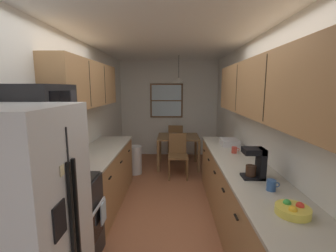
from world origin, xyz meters
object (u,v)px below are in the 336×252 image
at_px(mug_by_coffeemaker, 234,150).
at_px(table_serving_bowl, 174,135).
at_px(microwave_over_range, 44,102).
at_px(dining_chair_far, 176,140).
at_px(dining_chair_near, 178,153).
at_px(dish_rack, 230,142).
at_px(stove_range, 65,222).
at_px(refrigerator, 22,228).
at_px(trash_bin, 135,160).
at_px(storage_canister, 82,156).
at_px(mug_spare, 271,185).
at_px(coffee_maker, 256,163).
at_px(fruit_bowl, 293,210).
at_px(dining_table, 178,141).

height_order(mug_by_coffeemaker, table_serving_bowl, mug_by_coffeemaker).
distance_m(microwave_over_range, mug_by_coffeemaker, 2.52).
xyz_separation_m(dining_chair_far, table_serving_bowl, (-0.05, -0.62, 0.26)).
height_order(dining_chair_near, dish_rack, dish_rack).
bearing_deg(stove_range, dish_rack, 38.17).
height_order(microwave_over_range, dining_chair_far, microwave_over_range).
xyz_separation_m(refrigerator, stove_range, (-0.05, 0.72, -0.39)).
height_order(trash_bin, storage_canister, storage_canister).
height_order(dining_chair_far, mug_spare, mug_spare).
bearing_deg(mug_spare, storage_canister, 161.32).
relative_size(coffee_maker, dish_rack, 0.95).
bearing_deg(storage_canister, mug_spare, -18.68).
height_order(refrigerator, table_serving_bowl, refrigerator).
height_order(storage_canister, coffee_maker, coffee_maker).
height_order(dining_chair_near, trash_bin, dining_chair_near).
bearing_deg(dining_chair_near, microwave_over_range, -117.77).
height_order(coffee_maker, dish_rack, coffee_maker).
bearing_deg(mug_by_coffeemaker, table_serving_bowl, 113.51).
distance_m(microwave_over_range, coffee_maker, 2.20).
height_order(trash_bin, table_serving_bowl, table_serving_bowl).
xyz_separation_m(storage_canister, mug_by_coffeemaker, (2.01, 0.57, -0.06)).
bearing_deg(dining_chair_near, stove_range, -115.71).
distance_m(trash_bin, mug_by_coffeemaker, 2.38).
xyz_separation_m(refrigerator, dish_rack, (1.99, 2.33, 0.08)).
relative_size(stove_range, coffee_maker, 3.41).
relative_size(mug_by_coffeemaker, fruit_bowl, 0.46).
relative_size(coffee_maker, mug_by_coffeemaker, 2.80).
bearing_deg(coffee_maker, refrigerator, -155.08).
height_order(coffee_maker, table_serving_bowl, coffee_maker).
xyz_separation_m(dining_chair_near, fruit_bowl, (0.81, -3.06, 0.44)).
height_order(stove_range, dining_table, stove_range).
height_order(mug_by_coffeemaker, dish_rack, dish_rack).
bearing_deg(coffee_maker, microwave_over_range, -175.18).
bearing_deg(storage_canister, dining_chair_near, 58.15).
bearing_deg(storage_canister, dining_table, 64.35).
bearing_deg(fruit_bowl, dining_table, 102.13).
bearing_deg(dining_chair_far, dining_chair_near, -88.92).
xyz_separation_m(stove_range, dining_chair_far, (1.19, 3.75, 0.03)).
bearing_deg(dining_chair_far, storage_canister, -110.48).
distance_m(refrigerator, dish_rack, 3.07).
xyz_separation_m(mug_spare, dish_rack, (0.02, 1.74, -0.00)).
distance_m(dining_chair_near, fruit_bowl, 3.19).
distance_m(coffee_maker, mug_by_coffeemaker, 0.96).
height_order(refrigerator, dish_rack, refrigerator).
distance_m(mug_by_coffeemaker, fruit_bowl, 1.68).
distance_m(fruit_bowl, table_serving_bowl, 3.79).
bearing_deg(table_serving_bowl, microwave_over_range, -111.76).
bearing_deg(trash_bin, refrigerator, -94.07).
bearing_deg(stove_range, dining_chair_far, 72.44).
relative_size(stove_range, dining_table, 1.16).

